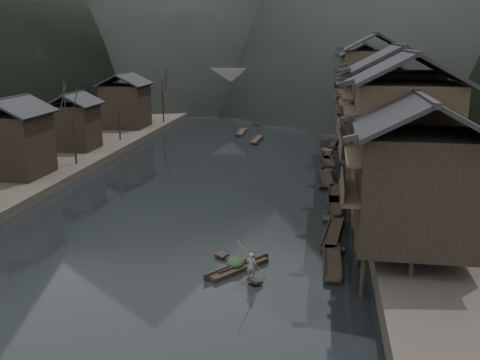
# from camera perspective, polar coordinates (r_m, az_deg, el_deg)

# --- Properties ---
(water) EXTENTS (300.00, 300.00, 0.00)m
(water) POSITION_cam_1_polar(r_m,az_deg,el_deg) (44.93, -6.41, -4.86)
(water) COLOR black
(water) RESTS_ON ground
(left_bank) EXTENTS (40.00, 200.00, 1.20)m
(left_bank) POSITION_cam_1_polar(r_m,az_deg,el_deg) (94.29, -20.69, 5.14)
(left_bank) COLOR #2D2823
(left_bank) RESTS_ON ground
(stilt_houses) EXTENTS (9.00, 67.60, 15.93)m
(stilt_houses) POSITION_cam_1_polar(r_m,az_deg,el_deg) (60.84, 14.62, 8.45)
(stilt_houses) COLOR black
(stilt_houses) RESTS_ON ground
(left_houses) EXTENTS (8.10, 53.20, 8.73)m
(left_houses) POSITION_cam_1_polar(r_m,az_deg,el_deg) (69.39, -18.63, 6.33)
(left_houses) COLOR black
(left_houses) RESTS_ON left_bank
(bare_trees) EXTENTS (3.97, 60.96, 7.93)m
(bare_trees) POSITION_cam_1_polar(r_m,az_deg,el_deg) (67.74, -16.04, 7.25)
(bare_trees) COLOR black
(bare_trees) RESTS_ON left_bank
(moored_sampans) EXTENTS (2.54, 49.59, 0.47)m
(moored_sampans) POSITION_cam_1_polar(r_m,az_deg,el_deg) (57.47, 9.63, -0.33)
(moored_sampans) COLOR black
(moored_sampans) RESTS_ON water
(midriver_boats) EXTENTS (10.17, 34.00, 0.45)m
(midriver_boats) POSITION_cam_1_polar(r_m,az_deg,el_deg) (92.61, 2.55, 5.68)
(midriver_boats) COLOR black
(midriver_boats) RESTS_ON water
(stone_bridge) EXTENTS (40.00, 6.00, 9.00)m
(stone_bridge) POSITION_cam_1_polar(r_m,az_deg,el_deg) (113.69, 3.31, 9.90)
(stone_bridge) COLOR #4C4C4F
(stone_bridge) RESTS_ON ground
(hero_sampan) EXTENTS (4.01, 4.84, 0.44)m
(hero_sampan) POSITION_cam_1_polar(r_m,az_deg,el_deg) (36.44, -0.29, -9.29)
(hero_sampan) COLOR black
(hero_sampan) RESTS_ON water
(cargo_heap) EXTENTS (1.19, 1.56, 0.71)m
(cargo_heap) POSITION_cam_1_polar(r_m,az_deg,el_deg) (36.40, -0.48, -8.30)
(cargo_heap) COLOR black
(cargo_heap) RESTS_ON hero_sampan
(boatman) EXTENTS (0.67, 0.48, 1.74)m
(boatman) POSITION_cam_1_polar(r_m,az_deg,el_deg) (34.48, 1.20, -8.75)
(boatman) COLOR slate
(boatman) RESTS_ON hero_sampan
(bamboo_pole) EXTENTS (1.81, 2.34, 3.74)m
(bamboo_pole) POSITION_cam_1_polar(r_m,az_deg,el_deg) (33.45, 1.56, -4.48)
(bamboo_pole) COLOR #8C7A51
(bamboo_pole) RESTS_ON boatman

